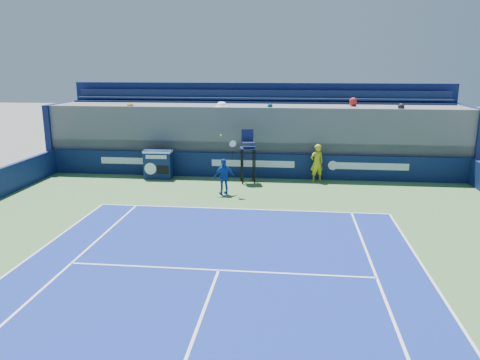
# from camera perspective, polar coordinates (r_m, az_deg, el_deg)

# --- Properties ---
(ball_person) EXTENTS (0.76, 0.63, 1.77)m
(ball_person) POSITION_cam_1_polar(r_m,az_deg,el_deg) (22.13, 9.34, 2.08)
(ball_person) COLOR gold
(ball_person) RESTS_ON apron
(back_hoarding) EXTENTS (20.40, 0.21, 1.20)m
(back_hoarding) POSITION_cam_1_polar(r_m,az_deg,el_deg) (22.66, 1.59, 1.77)
(back_hoarding) COLOR #0C1843
(back_hoarding) RESTS_ON ground
(match_clock) EXTENTS (1.35, 0.77, 1.40)m
(match_clock) POSITION_cam_1_polar(r_m,az_deg,el_deg) (22.84, -9.94, 2.02)
(match_clock) COLOR #0E1C49
(match_clock) RESTS_ON ground
(umpire_chair) EXTENTS (0.84, 0.84, 2.48)m
(umpire_chair) POSITION_cam_1_polar(r_m,az_deg,el_deg) (21.53, 0.97, 3.65)
(umpire_chair) COLOR black
(umpire_chair) RESTS_ON ground
(tennis_player) EXTENTS (1.01, 0.75, 2.57)m
(tennis_player) POSITION_cam_1_polar(r_m,az_deg,el_deg) (19.62, -1.95, 0.43)
(tennis_player) COLOR #1442A5
(tennis_player) RESTS_ON apron
(stadium_seating) EXTENTS (21.00, 4.05, 4.40)m
(stadium_seating) POSITION_cam_1_polar(r_m,az_deg,el_deg) (24.45, 2.00, 5.60)
(stadium_seating) COLOR #59595E
(stadium_seating) RESTS_ON ground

